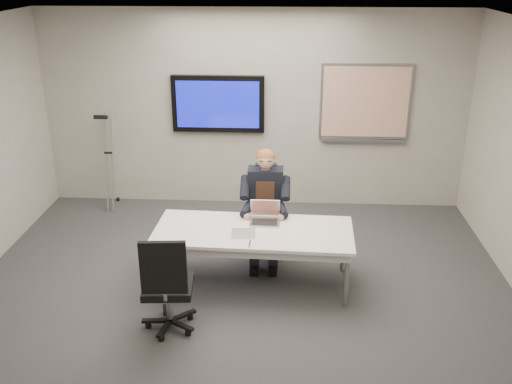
# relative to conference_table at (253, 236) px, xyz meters

# --- Properties ---
(floor) EXTENTS (6.00, 6.00, 0.02)m
(floor) POSITION_rel_conference_table_xyz_m (-0.13, -0.68, -0.59)
(floor) COLOR #39393C
(floor) RESTS_ON ground
(ceiling) EXTENTS (6.00, 6.00, 0.02)m
(ceiling) POSITION_rel_conference_table_xyz_m (-0.13, -0.68, 2.21)
(ceiling) COLOR silver
(ceiling) RESTS_ON wall_back
(wall_back) EXTENTS (6.00, 0.02, 2.80)m
(wall_back) POSITION_rel_conference_table_xyz_m (-0.13, 2.32, 0.81)
(wall_back) COLOR #A29C92
(wall_back) RESTS_ON ground
(conference_table) EXTENTS (2.18, 0.98, 0.66)m
(conference_table) POSITION_rel_conference_table_xyz_m (0.00, 0.00, 0.00)
(conference_table) COLOR white
(conference_table) RESTS_ON ground
(tv_display) EXTENTS (1.30, 0.09, 0.80)m
(tv_display) POSITION_rel_conference_table_xyz_m (-0.63, 2.27, 0.91)
(tv_display) COLOR black
(tv_display) RESTS_ON wall_back
(whiteboard) EXTENTS (1.25, 0.08, 1.10)m
(whiteboard) POSITION_rel_conference_table_xyz_m (1.42, 2.29, 0.94)
(whiteboard) COLOR gray
(whiteboard) RESTS_ON wall_back
(office_chair_far) EXTENTS (0.48, 0.48, 0.99)m
(office_chair_far) POSITION_rel_conference_table_xyz_m (0.10, 0.79, -0.28)
(office_chair_far) COLOR black
(office_chair_far) RESTS_ON ground
(office_chair_near) EXTENTS (0.54, 0.54, 1.06)m
(office_chair_near) POSITION_rel_conference_table_xyz_m (-0.77, -0.92, -0.26)
(office_chair_near) COLOR black
(office_chair_near) RESTS_ON ground
(seated_person) EXTENTS (0.42, 0.72, 1.35)m
(seated_person) POSITION_rel_conference_table_xyz_m (0.10, 0.55, -0.04)
(seated_person) COLOR #1D2030
(seated_person) RESTS_ON office_chair_far
(crutch) EXTENTS (0.34, 0.88, 1.54)m
(crutch) POSITION_rel_conference_table_xyz_m (-2.18, 2.05, 0.15)
(crutch) COLOR #A0A3A8
(crutch) RESTS_ON ground
(laptop) EXTENTS (0.33, 0.31, 0.23)m
(laptop) POSITION_rel_conference_table_xyz_m (0.12, 0.23, 0.13)
(laptop) COLOR #B0B0B3
(laptop) RESTS_ON conference_table
(name_tent) EXTENTS (0.25, 0.09, 0.10)m
(name_tent) POSITION_rel_conference_table_xyz_m (-0.10, -0.18, 0.13)
(name_tent) COLOR white
(name_tent) RESTS_ON conference_table
(pen) EXTENTS (0.02, 0.15, 0.01)m
(pen) POSITION_rel_conference_table_xyz_m (-0.02, -0.33, 0.08)
(pen) COLOR black
(pen) RESTS_ON conference_table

